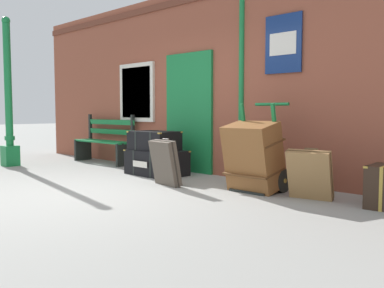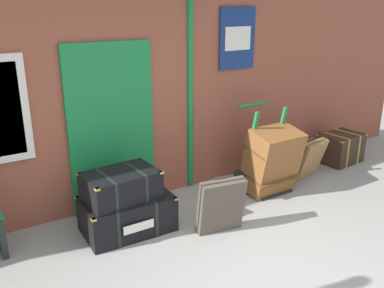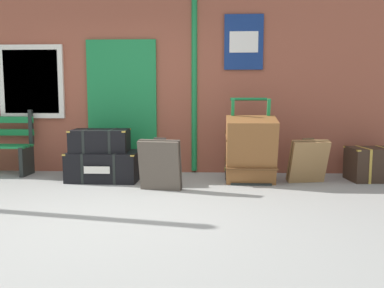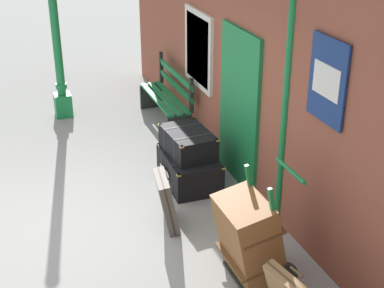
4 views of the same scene
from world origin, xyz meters
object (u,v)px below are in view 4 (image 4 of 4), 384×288
platform_bench (167,98)px  porters_trolley (263,251)px  large_brown_trunk (249,238)px  steamer_trunk_middle (188,142)px  steamer_trunk_base (189,169)px  lamp_post (58,55)px  suitcase_beige (167,201)px

platform_bench → porters_trolley: (4.17, -0.34, -0.17)m
porters_trolley → large_brown_trunk: size_ratio=1.26×
platform_bench → steamer_trunk_middle: platform_bench is taller
steamer_trunk_middle → platform_bench: bearing=169.3°
steamer_trunk_middle → large_brown_trunk: bearing=-3.5°
steamer_trunk_base → large_brown_trunk: size_ratio=1.08×
lamp_post → suitcase_beige: bearing=8.9°
porters_trolley → large_brown_trunk: (0.00, -0.17, 0.20)m
large_brown_trunk → suitcase_beige: (-1.21, -0.49, -0.14)m
large_brown_trunk → suitcase_beige: 1.31m
lamp_post → porters_trolley: (5.08, 1.26, -0.83)m
lamp_post → porters_trolley: bearing=14.0°
steamer_trunk_base → porters_trolley: (2.10, 0.05, 0.06)m
lamp_post → platform_bench: size_ratio=1.81×
steamer_trunk_middle → porters_trolley: porters_trolley is taller
steamer_trunk_middle → suitcase_beige: bearing=-33.2°
platform_bench → porters_trolley: size_ratio=1.34×
steamer_trunk_base → lamp_post: bearing=-157.8°
platform_bench → suitcase_beige: (2.96, -1.00, -0.11)m
platform_bench → porters_trolley: 4.19m
lamp_post → platform_bench: (0.92, 1.60, -0.65)m
lamp_post → steamer_trunk_middle: lamp_post is taller
lamp_post → steamer_trunk_base: (2.99, 1.22, -0.89)m
lamp_post → steamer_trunk_middle: (2.93, 1.22, -0.52)m
steamer_trunk_base → large_brown_trunk: large_brown_trunk is taller
steamer_trunk_base → platform_bench: bearing=169.6°
steamer_trunk_base → large_brown_trunk: 2.12m
porters_trolley → suitcase_beige: 1.38m
steamer_trunk_base → suitcase_beige: 1.09m
platform_bench → steamer_trunk_base: bearing=-10.4°
steamer_trunk_base → suitcase_beige: suitcase_beige is taller
porters_trolley → large_brown_trunk: 0.27m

